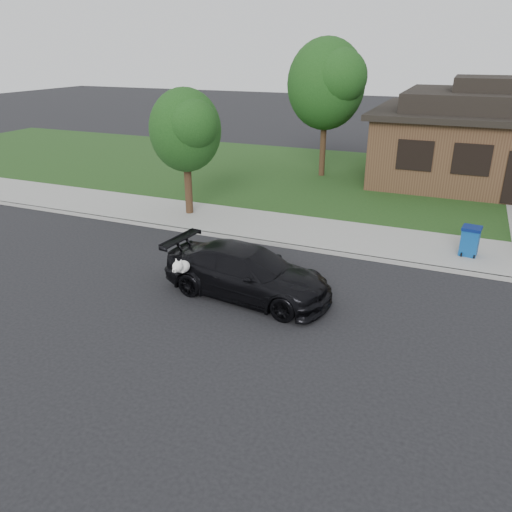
% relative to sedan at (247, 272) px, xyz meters
% --- Properties ---
extents(ground, '(120.00, 120.00, 0.00)m').
position_rel_sedan_xyz_m(ground, '(2.77, 0.07, -0.65)').
color(ground, black).
rests_on(ground, ground).
extents(sidewalk, '(60.00, 3.00, 0.12)m').
position_rel_sedan_xyz_m(sidewalk, '(2.77, 5.07, -0.59)').
color(sidewalk, gray).
rests_on(sidewalk, ground).
extents(curb, '(60.00, 0.12, 0.12)m').
position_rel_sedan_xyz_m(curb, '(2.77, 3.57, -0.59)').
color(curb, gray).
rests_on(curb, ground).
extents(lawn, '(60.00, 13.00, 0.13)m').
position_rel_sedan_xyz_m(lawn, '(2.77, 13.07, -0.59)').
color(lawn, '#193814').
rests_on(lawn, ground).
extents(sedan, '(4.64, 2.38, 1.30)m').
position_rel_sedan_xyz_m(sedan, '(0.00, 0.00, 0.00)').
color(sedan, black).
rests_on(sedan, ground).
extents(recycling_bin, '(0.61, 0.62, 0.90)m').
position_rel_sedan_xyz_m(recycling_bin, '(5.23, 4.87, -0.08)').
color(recycling_bin, navy).
rests_on(recycling_bin, sidewalk).
extents(tree_0, '(3.78, 3.60, 6.34)m').
position_rel_sedan_xyz_m(tree_0, '(-1.56, 12.95, 3.83)').
color(tree_0, '#332114').
rests_on(tree_0, ground).
extents(tree_2, '(2.73, 2.60, 4.59)m').
position_rel_sedan_xyz_m(tree_2, '(-4.61, 5.19, 2.62)').
color(tree_2, '#332114').
rests_on(tree_2, ground).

